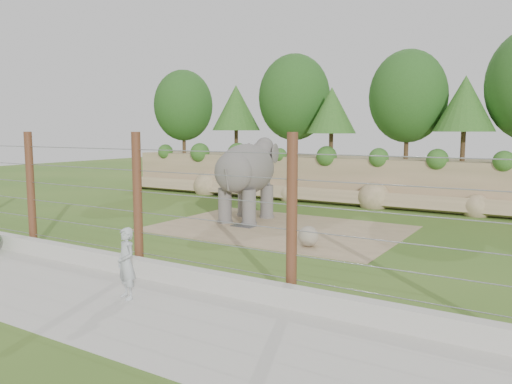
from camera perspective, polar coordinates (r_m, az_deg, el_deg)
The scene contains 10 objects.
ground at distance 18.51m, azimuth -3.27°, elevation -5.57°, with size 90.00×90.00×0.00m, color #3C6621.
back_embankment at distance 29.16m, azimuth 12.17°, elevation 6.73°, with size 30.00×5.52×8.77m.
dirt_patch at distance 20.74m, azimuth 2.63°, elevation -4.16°, with size 10.00×7.00×0.02m, color #957C5B.
drain_grate at distance 21.12m, azimuth -1.42°, elevation -3.89°, with size 1.00×0.60×0.03m, color #262628.
elephant at distance 22.33m, azimuth -1.10°, elevation 1.30°, with size 1.91×4.46×3.61m, color #65605B, non-canonical shape.
stone_ball at distance 17.51m, azimuth 5.99°, elevation -5.06°, with size 0.71×0.71×0.71m, color gray.
retaining_wall at distance 14.75m, azimuth -14.57°, elevation -8.06°, with size 26.00×0.35×0.50m, color beige.
walkway at distance 13.58m, azimuth -20.74°, elevation -10.69°, with size 26.00×4.00×0.01m, color beige.
barrier_fence at distance 14.75m, azimuth -13.38°, elevation -1.08°, with size 20.26×0.26×4.00m.
zookeeper at distance 12.45m, azimuth -14.61°, elevation -7.89°, with size 0.63×0.41×1.73m, color silver.
Camera 1 is at (10.36, -14.80, 4.03)m, focal length 35.00 mm.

